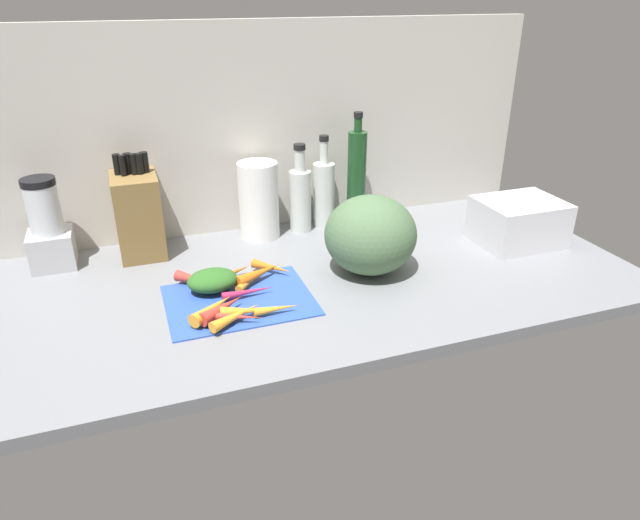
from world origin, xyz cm
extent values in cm
cube|color=slate|center=(0.00, 0.00, -1.50)|extent=(170.00, 80.00, 3.00)
cube|color=#BCB7AD|center=(0.00, 38.50, 30.00)|extent=(170.00, 3.00, 60.00)
cube|color=#2D51B7|center=(-19.48, -7.15, 0.40)|extent=(34.28, 26.40, 0.80)
cone|color=#B2264C|center=(-17.09, -6.74, 1.82)|extent=(12.82, 2.78, 2.03)
cone|color=orange|center=(-12.70, 0.52, 2.53)|extent=(13.90, 9.50, 3.46)
cone|color=orange|center=(-19.36, 3.57, 2.08)|extent=(12.42, 8.02, 2.56)
cone|color=orange|center=(-26.63, -12.75, 2.43)|extent=(11.94, 10.99, 3.26)
cone|color=red|center=(-28.17, 2.97, 2.27)|extent=(9.94, 9.73, 2.94)
cone|color=orange|center=(-14.53, -0.15, 1.82)|extent=(10.54, 11.28, 2.03)
cone|color=orange|center=(-19.97, -15.85, 2.17)|extent=(11.05, 4.74, 2.73)
cone|color=orange|center=(-8.44, 3.70, 2.02)|extent=(9.58, 9.80, 2.45)
cone|color=orange|center=(-12.92, -16.65, 1.82)|extent=(10.44, 2.27, 2.03)
cone|color=red|center=(-23.23, -16.95, 1.97)|extent=(13.42, 7.52, 2.34)
cone|color=orange|center=(-22.21, -17.13, 2.12)|extent=(13.10, 8.80, 2.65)
cone|color=red|center=(-24.56, -13.30, 2.42)|extent=(12.34, 10.17, 3.25)
ellipsoid|color=#2D6023|center=(-24.53, -0.98, 3.39)|extent=(12.26, 9.43, 5.19)
ellipsoid|color=#4C6B47|center=(16.38, -2.61, 10.19)|extent=(23.83, 23.53, 20.39)
cube|color=brown|center=(-38.92, 28.75, 11.32)|extent=(11.92, 16.07, 22.63)
cylinder|color=black|center=(-42.39, 30.84, 25.38)|extent=(2.02, 2.02, 5.50)
cylinder|color=black|center=(-41.00, 29.14, 25.38)|extent=(1.70, 1.70, 5.50)
cylinder|color=black|center=(-39.61, 30.79, 25.38)|extent=(2.12, 2.12, 5.50)
cylinder|color=black|center=(-38.22, 29.47, 25.38)|extent=(1.84, 1.84, 5.50)
cylinder|color=black|center=(-36.83, 29.42, 25.38)|extent=(2.02, 2.02, 5.50)
cylinder|color=black|center=(-35.44, 30.46, 25.38)|extent=(2.17, 2.17, 5.50)
cube|color=#B2B2B7|center=(-61.80, 28.20, 4.81)|extent=(11.05, 11.05, 9.62)
cylinder|color=silver|center=(-61.80, 28.20, 16.10)|extent=(8.29, 8.29, 12.96)
cylinder|color=black|center=(-61.80, 28.20, 23.48)|extent=(8.45, 8.45, 1.80)
cylinder|color=white|center=(-4.98, 29.50, 11.29)|extent=(11.58, 11.58, 22.59)
cylinder|color=silver|center=(7.90, 29.88, 9.32)|extent=(6.50, 6.50, 18.64)
cylinder|color=silver|center=(7.90, 29.88, 21.91)|extent=(3.05, 3.05, 6.54)
cylinder|color=black|center=(7.90, 29.88, 25.98)|extent=(3.51, 3.51, 1.60)
cylinder|color=silver|center=(15.98, 31.44, 9.87)|extent=(6.55, 6.55, 19.74)
cylinder|color=silver|center=(15.98, 31.44, 23.22)|extent=(2.47, 2.47, 6.97)
cylinder|color=black|center=(15.98, 31.44, 27.51)|extent=(2.84, 2.84, 1.60)
cylinder|color=#19421E|center=(25.79, 29.16, 14.54)|extent=(5.71, 5.71, 29.07)
cylinder|color=#19421E|center=(25.79, 29.16, 31.18)|extent=(2.38, 2.38, 4.22)
cylinder|color=black|center=(25.79, 29.16, 34.09)|extent=(2.73, 2.73, 1.60)
cube|color=silver|center=(64.47, 0.32, 6.37)|extent=(23.30, 18.79, 12.75)
camera|label=1|loc=(-41.11, -125.46, 67.69)|focal=32.08mm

